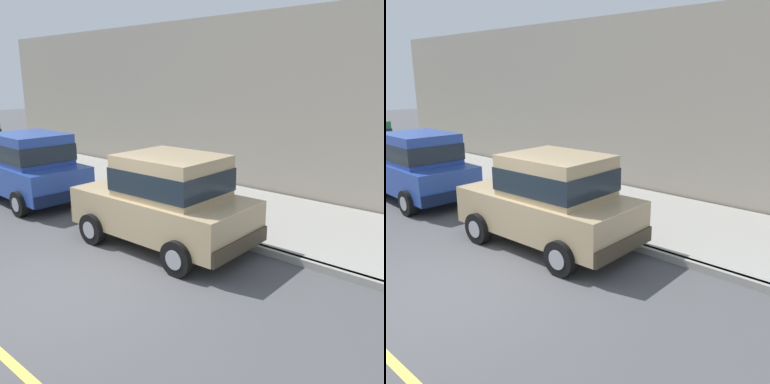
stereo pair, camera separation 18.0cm
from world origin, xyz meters
The scene contains 7 objects.
ground_plane centered at (0.00, 0.00, 0.00)m, with size 80.00×80.00×0.00m, color #4C4C4F.
curb centered at (3.20, 0.00, 0.07)m, with size 0.16×64.00×0.14m, color gray.
sidewalk centered at (5.00, 0.00, 0.07)m, with size 3.60×64.00×0.14m, color #99968E.
car_tan_hatchback centered at (2.23, 0.12, 0.98)m, with size 2.05×3.86×1.88m.
car_blue_hatchback centered at (2.08, 5.16, 0.98)m, with size 2.03×3.84×1.88m.
dog_grey centered at (5.08, 0.74, 0.43)m, with size 0.75×0.30×0.49m.
building_facade centered at (7.10, 4.37, 2.52)m, with size 0.50×20.00×5.03m, color #9E9384.
Camera 2 is at (-3.29, -5.66, 3.28)m, focal length 39.42 mm.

